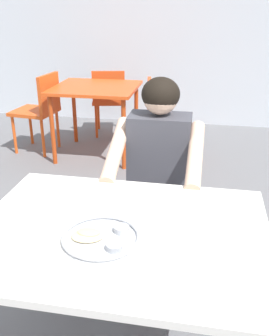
{
  "coord_description": "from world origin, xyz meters",
  "views": [
    {
      "loc": [
        0.38,
        -1.21,
        1.54
      ],
      "look_at": [
        0.11,
        0.26,
        0.88
      ],
      "focal_mm": 41.05,
      "sensor_mm": 36.0,
      "label": 1
    }
  ],
  "objects_px": {
    "chair_red_far": "(109,98)",
    "table_foreground": "(121,245)",
    "chair_foreground": "(160,188)",
    "diner_foreground": "(157,168)",
    "thali_tray": "(101,237)",
    "table_background_red": "(96,95)",
    "chair_red_left": "(40,107)",
    "chair_red_right": "(161,115)"
  },
  "relations": [
    {
      "from": "thali_tray",
      "to": "table_background_red",
      "type": "height_order",
      "value": "thali_tray"
    },
    {
      "from": "diner_foreground",
      "to": "chair_red_left",
      "type": "xyz_separation_m",
      "value": [
        -1.48,
        1.82,
        -0.2
      ]
    },
    {
      "from": "chair_red_right",
      "to": "chair_red_far",
      "type": "relative_size",
      "value": 1.03
    },
    {
      "from": "diner_foreground",
      "to": "chair_red_right",
      "type": "bearing_deg",
      "value": 96.07
    },
    {
      "from": "chair_foreground",
      "to": "chair_red_left",
      "type": "relative_size",
      "value": 0.94
    },
    {
      "from": "chair_red_right",
      "to": "chair_foreground",
      "type": "bearing_deg",
      "value": -83.1
    },
    {
      "from": "table_background_red",
      "to": "chair_red_left",
      "type": "height_order",
      "value": "chair_red_left"
    },
    {
      "from": "chair_foreground",
      "to": "diner_foreground",
      "type": "relative_size",
      "value": 0.68
    },
    {
      "from": "table_background_red",
      "to": "chair_red_far",
      "type": "distance_m",
      "value": 0.67
    },
    {
      "from": "table_foreground",
      "to": "table_background_red",
      "type": "distance_m",
      "value": 2.66
    },
    {
      "from": "chair_red_left",
      "to": "thali_tray",
      "type": "bearing_deg",
      "value": -62.11
    },
    {
      "from": "table_foreground",
      "to": "chair_red_right",
      "type": "bearing_deg",
      "value": 93.24
    },
    {
      "from": "diner_foreground",
      "to": "chair_red_far",
      "type": "relative_size",
      "value": 1.47
    },
    {
      "from": "table_foreground",
      "to": "table_background_red",
      "type": "bearing_deg",
      "value": 107.9
    },
    {
      "from": "chair_foreground",
      "to": "table_background_red",
      "type": "height_order",
      "value": "chair_foreground"
    },
    {
      "from": "diner_foreground",
      "to": "table_foreground",
      "type": "bearing_deg",
      "value": -94.28
    },
    {
      "from": "chair_red_right",
      "to": "diner_foreground",
      "type": "bearing_deg",
      "value": -83.93
    },
    {
      "from": "thali_tray",
      "to": "chair_foreground",
      "type": "xyz_separation_m",
      "value": [
        0.1,
        0.99,
        -0.28
      ]
    },
    {
      "from": "chair_red_right",
      "to": "chair_red_far",
      "type": "height_order",
      "value": "chair_red_right"
    },
    {
      "from": "table_background_red",
      "to": "chair_red_far",
      "type": "xyz_separation_m",
      "value": [
        -0.02,
        0.65,
        -0.17
      ]
    },
    {
      "from": "table_foreground",
      "to": "thali_tray",
      "type": "distance_m",
      "value": 0.13
    },
    {
      "from": "thali_tray",
      "to": "table_background_red",
      "type": "relative_size",
      "value": 0.34
    },
    {
      "from": "chair_foreground",
      "to": "chair_red_left",
      "type": "height_order",
      "value": "chair_red_left"
    },
    {
      "from": "chair_red_left",
      "to": "chair_red_far",
      "type": "xyz_separation_m",
      "value": [
        0.59,
        0.66,
        -0.03
      ]
    },
    {
      "from": "chair_foreground",
      "to": "diner_foreground",
      "type": "bearing_deg",
      "value": -90.11
    },
    {
      "from": "chair_foreground",
      "to": "chair_red_right",
      "type": "height_order",
      "value": "chair_red_right"
    },
    {
      "from": "table_background_red",
      "to": "thali_tray",
      "type": "bearing_deg",
      "value": -73.69
    },
    {
      "from": "diner_foreground",
      "to": "chair_red_left",
      "type": "relative_size",
      "value": 1.39
    },
    {
      "from": "diner_foreground",
      "to": "chair_red_left",
      "type": "bearing_deg",
      "value": 129.01
    },
    {
      "from": "thali_tray",
      "to": "table_background_red",
      "type": "distance_m",
      "value": 2.72
    },
    {
      "from": "chair_foreground",
      "to": "table_background_red",
      "type": "relative_size",
      "value": 0.95
    },
    {
      "from": "chair_red_far",
      "to": "table_foreground",
      "type": "bearing_deg",
      "value": -75.18
    },
    {
      "from": "table_background_red",
      "to": "chair_red_left",
      "type": "bearing_deg",
      "value": -178.49
    },
    {
      "from": "diner_foreground",
      "to": "chair_red_far",
      "type": "bearing_deg",
      "value": 109.74
    },
    {
      "from": "chair_foreground",
      "to": "chair_red_far",
      "type": "distance_m",
      "value": 2.44
    },
    {
      "from": "thali_tray",
      "to": "diner_foreground",
      "type": "distance_m",
      "value": 0.78
    },
    {
      "from": "thali_tray",
      "to": "chair_red_right",
      "type": "bearing_deg",
      "value": 91.98
    },
    {
      "from": "table_background_red",
      "to": "chair_red_right",
      "type": "height_order",
      "value": "chair_red_right"
    },
    {
      "from": "chair_foreground",
      "to": "chair_red_right",
      "type": "distance_m",
      "value": 1.61
    },
    {
      "from": "diner_foreground",
      "to": "chair_red_far",
      "type": "xyz_separation_m",
      "value": [
        -0.89,
        2.49,
        -0.23
      ]
    },
    {
      "from": "diner_foreground",
      "to": "chair_red_left",
      "type": "height_order",
      "value": "diner_foreground"
    },
    {
      "from": "chair_foreground",
      "to": "chair_red_left",
      "type": "xyz_separation_m",
      "value": [
        -1.48,
        1.61,
        0.03
      ]
    }
  ]
}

